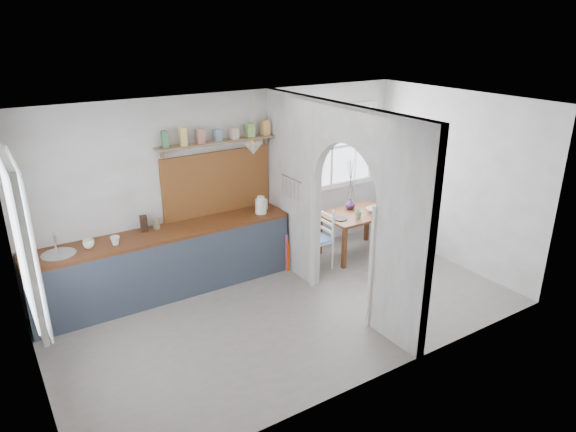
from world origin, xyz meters
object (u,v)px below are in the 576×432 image
kettle (261,205)px  vase (350,204)px  dining_table (356,233)px  chair_right (396,213)px  chair_left (314,239)px

kettle → vase: 1.59m
dining_table → chair_right: bearing=1.8°
chair_left → vase: chair_left is taller
dining_table → chair_right: size_ratio=1.10×
chair_left → kettle: 0.97m
chair_left → vase: bearing=106.4°
dining_table → kettle: 1.72m
chair_left → vase: (0.86, 0.25, 0.31)m
dining_table → chair_left: (-0.85, -0.04, 0.12)m
chair_left → chair_right: (1.72, 0.08, 0.04)m
kettle → dining_table: bearing=-7.5°
chair_left → kettle: (-0.70, 0.35, 0.56)m
kettle → vase: bearing=-0.0°
chair_right → kettle: (-2.42, 0.27, 0.53)m
chair_right → kettle: size_ratio=3.92×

